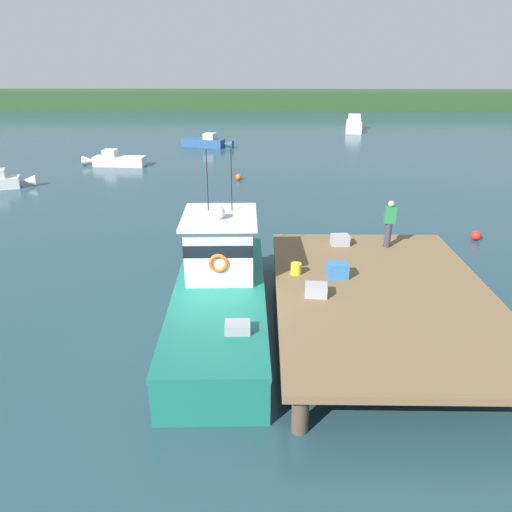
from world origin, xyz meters
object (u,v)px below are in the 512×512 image
crate_stack_mid_dock (340,240)px  bait_bucket (296,269)px  main_fishing_boat (220,287)px  crate_single_far (316,290)px  mooring_buoy_outer (476,235)px  crate_stack_near_edge (337,270)px  moored_boat_off_the_point (354,125)px  moored_boat_mid_harbor (207,142)px  deckhand_by_the_boat (389,223)px  mooring_buoy_channel_marker (239,177)px  moored_boat_near_channel (115,160)px

crate_stack_mid_dock → bait_bucket: crate_stack_mid_dock is taller
main_fishing_boat → bait_bucket: (2.23, 0.55, 0.36)m
crate_single_far → mooring_buoy_outer: 10.72m
main_fishing_boat → crate_stack_mid_dock: main_fishing_boat is taller
crate_stack_near_edge → mooring_buoy_outer: (6.84, 6.31, -1.22)m
moored_boat_off_the_point → moored_boat_mid_harbor: moored_boat_off_the_point is taller
deckhand_by_the_boat → mooring_buoy_channel_marker: (-5.76, 14.24, -1.87)m
main_fishing_boat → moored_boat_near_channel: bearing=113.7°
main_fishing_boat → mooring_buoy_outer: (10.27, 6.64, -0.79)m
crate_stack_near_edge → bait_bucket: crate_stack_near_edge is taller
deckhand_by_the_boat → moored_boat_off_the_point: 36.32m
crate_single_far → mooring_buoy_outer: crate_single_far is taller
crate_single_far → deckhand_by_the_boat: deckhand_by_the_boat is taller
crate_stack_mid_dock → moored_boat_mid_harbor: crate_stack_mid_dock is taller
crate_stack_near_edge → mooring_buoy_channel_marker: size_ratio=1.57×
bait_bucket → mooring_buoy_outer: bait_bucket is taller
bait_bucket → mooring_buoy_channel_marker: size_ratio=0.89×
crate_stack_near_edge → mooring_buoy_outer: crate_stack_near_edge is taller
crate_stack_near_edge → crate_single_far: size_ratio=1.00×
crate_stack_near_edge → moored_boat_mid_harbor: size_ratio=0.13×
crate_single_far → deckhand_by_the_boat: 4.62m
bait_bucket → crate_stack_mid_dock: bearing=55.2°
moored_boat_off_the_point → moored_boat_mid_harbor: 17.42m
crate_stack_near_edge → moored_boat_near_channel: (-12.66, 20.76, -1.04)m
deckhand_by_the_boat → moored_boat_mid_harbor: (-9.07, 25.91, -1.66)m
crate_stack_near_edge → moored_boat_mid_harbor: 29.24m
moored_boat_mid_harbor → mooring_buoy_outer: bearing=-57.8°
moored_boat_near_channel → mooring_buoy_channel_marker: 9.82m
crate_single_far → moored_boat_mid_harbor: 30.21m
mooring_buoy_outer → mooring_buoy_channel_marker: 14.82m
crate_stack_near_edge → moored_boat_off_the_point: bearing=79.3°
crate_stack_near_edge → moored_boat_near_channel: size_ratio=0.13×
crate_single_far → mooring_buoy_outer: size_ratio=1.41×
moored_boat_off_the_point → moored_boat_mid_harbor: (-14.26, -10.01, -0.14)m
deckhand_by_the_boat → mooring_buoy_channel_marker: 15.48m
moored_boat_near_channel → moored_boat_mid_harbor: 9.47m
moored_boat_near_channel → moored_boat_off_the_point: 26.57m
crate_stack_mid_dock → deckhand_by_the_boat: size_ratio=0.37×
mooring_buoy_channel_marker → moored_boat_mid_harbor: bearing=105.8°
crate_single_far → moored_boat_near_channel: 24.98m
crate_stack_near_edge → crate_single_far: (-0.74, -1.18, -0.06)m
main_fishing_boat → mooring_buoy_outer: bearing=32.9°
deckhand_by_the_boat → moored_boat_off_the_point: (5.19, 35.91, -1.52)m
main_fishing_boat → bait_bucket: size_ratio=28.99×
mooring_buoy_outer → crate_stack_near_edge: bearing=-137.3°
mooring_buoy_outer → bait_bucket: bearing=-142.9°
moored_boat_off_the_point → main_fishing_boat: bearing=-105.4°
mooring_buoy_channel_marker → deckhand_by_the_boat: bearing=-68.0°
crate_stack_near_edge → mooring_buoy_channel_marker: crate_stack_near_edge is taller
deckhand_by_the_boat → moored_boat_near_channel: size_ratio=0.36×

